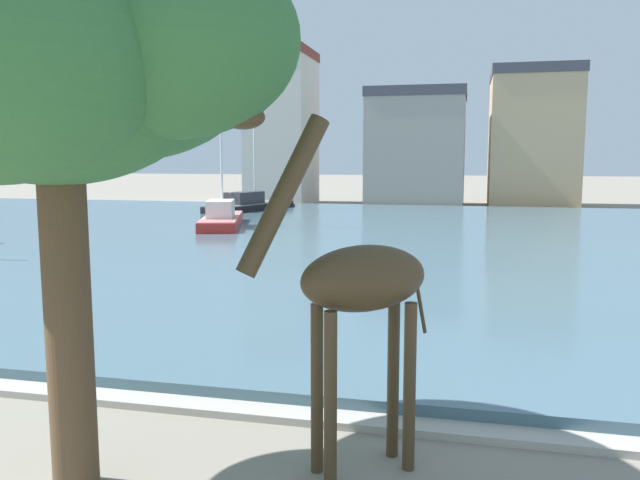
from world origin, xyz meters
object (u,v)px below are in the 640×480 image
(sailboat_black, at_px, (255,206))
(giraffe_statue, at_px, (354,286))
(sailboat_red, at_px, (223,220))
(shade_tree, at_px, (68,60))

(sailboat_black, bearing_deg, giraffe_statue, -69.17)
(sailboat_black, bearing_deg, sailboat_red, -80.50)
(giraffe_statue, xyz_separation_m, sailboat_black, (-13.58, 35.69, -1.84))
(giraffe_statue, bearing_deg, sailboat_black, 110.83)
(sailboat_black, xyz_separation_m, shade_tree, (10.51, -36.73, 4.47))
(sailboat_red, bearing_deg, sailboat_black, 99.50)
(sailboat_red, relative_size, sailboat_black, 0.93)
(giraffe_statue, height_order, sailboat_black, sailboat_black)
(giraffe_statue, xyz_separation_m, sailboat_red, (-11.80, 25.08, -1.80))
(sailboat_red, bearing_deg, shade_tree, -71.52)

